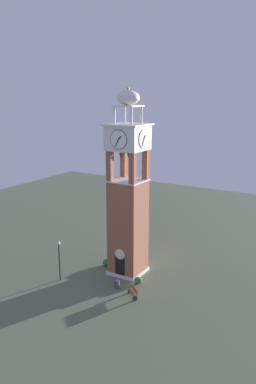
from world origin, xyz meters
name	(u,v)px	position (x,y,z in m)	size (l,w,h in m)	color
ground	(128,272)	(0.00, 0.00, 0.00)	(80.00, 80.00, 0.00)	#5B664C
clock_tower	(128,202)	(0.00, 0.00, 7.61)	(3.71, 3.71, 18.59)	#93543D
park_bench	(133,292)	(2.98, -4.08, 0.48)	(1.50, 1.37, 0.95)	brown
lamp_post	(59,254)	(-4.88, -5.00, 2.80)	(0.36, 0.36, 4.06)	black
trash_bin	(117,284)	(0.86, -3.50, 0.40)	(0.52, 0.52, 0.80)	#4C4C51
shrub_near_entry	(128,258)	(-1.30, 2.16, 0.50)	(1.06, 1.06, 0.99)	#336638
shrub_left_of_tower	(138,280)	(2.12, -1.60, 0.31)	(0.81, 0.81, 0.62)	#336638
shrub_behind_bench	(108,262)	(-2.66, 0.33, 0.34)	(1.25, 1.25, 0.69)	#336638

